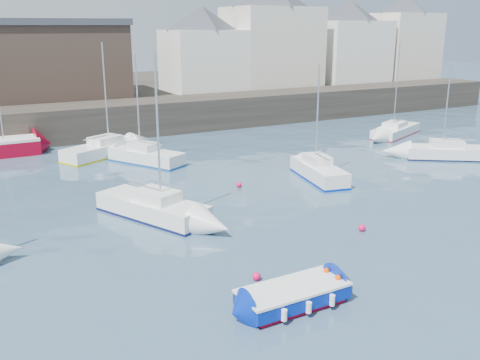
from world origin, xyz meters
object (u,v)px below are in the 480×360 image
sailboat_d (450,152)px  sailboat_g (396,130)px  sailboat_c (319,171)px  blue_dinghy (293,295)px  buoy_mid (362,231)px  sailboat_f (146,156)px  buoy_near (257,280)px  sailboat_b (153,207)px  sailboat_h (103,149)px  buoy_far (239,187)px

sailboat_d → sailboat_g: (2.62, 8.58, -0.04)m
sailboat_c → blue_dinghy: bearing=-129.0°
sailboat_c → buoy_mid: (-3.57, -8.60, -0.57)m
sailboat_f → buoy_near: size_ratio=22.62×
blue_dinghy → buoy_mid: bearing=32.8°
sailboat_b → buoy_near: sailboat_b is taller
sailboat_d → buoy_mid: sailboat_d is taller
blue_dinghy → sailboat_h: 26.18m
sailboat_b → sailboat_d: 24.37m
blue_dinghy → buoy_near: (-0.16, 2.38, -0.43)m
blue_dinghy → sailboat_c: (10.64, 13.15, 0.14)m
sailboat_h → sailboat_g: bearing=-9.9°
sailboat_b → sailboat_h: 14.92m
sailboat_d → buoy_near: size_ratio=24.69×
sailboat_h → blue_dinghy: bearing=-89.2°
buoy_mid → sailboat_h: bearing=109.0°
sailboat_g → buoy_near: 32.11m
sailboat_c → sailboat_h: size_ratio=0.87×
sailboat_c → sailboat_g: (14.85, 8.53, -0.09)m
sailboat_c → buoy_far: size_ratio=21.64×
sailboat_b → buoy_mid: 10.86m
sailboat_c → sailboat_d: 12.23m
sailboat_b → buoy_mid: sailboat_b is taller
sailboat_d → buoy_far: 17.77m
sailboat_c → buoy_mid: sailboat_c is taller
sailboat_f → sailboat_g: (23.57, -0.89, -0.07)m
buoy_far → sailboat_c: bearing=-8.4°
sailboat_b → sailboat_g: bearing=21.1°
buoy_far → sailboat_d: bearing=-2.8°
buoy_far → sailboat_g: bearing=20.8°
buoy_near → buoy_mid: size_ratio=0.98×
blue_dinghy → buoy_near: blue_dinghy is taller
sailboat_f → buoy_far: bearing=-69.5°
sailboat_f → buoy_far: size_ratio=22.70×
buoy_near → blue_dinghy: bearing=-86.1°
sailboat_g → buoy_far: size_ratio=24.40×
sailboat_h → sailboat_c: bearing=-49.8°
sailboat_c → buoy_mid: 9.33m
sailboat_d → buoy_mid: 17.98m
sailboat_f → sailboat_h: sailboat_h is taller
sailboat_f → sailboat_h: size_ratio=0.91×
sailboat_b → blue_dinghy: bearing=-82.8°
sailboat_c → sailboat_f: bearing=132.8°
sailboat_g → sailboat_h: 26.24m
sailboat_f → buoy_mid: sailboat_f is taller
buoy_near → buoy_far: same height
sailboat_c → sailboat_d: sailboat_d is taller
blue_dinghy → buoy_mid: 8.42m
sailboat_d → buoy_mid: bearing=-151.6°
sailboat_h → buoy_far: 13.40m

